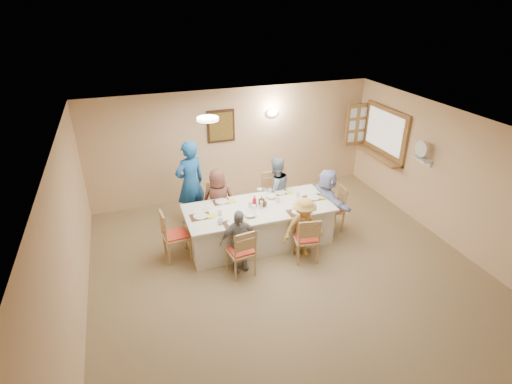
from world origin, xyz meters
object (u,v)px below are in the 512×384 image
object	(u,v)px
desk_fan	(422,152)
condiment_ketchup	(254,201)
dining_table	(259,225)
diner_front_right	(303,228)
diner_back_left	(218,200)
chair_back_left	(217,207)
diner_front_left	(239,241)
diner_right_end	(327,200)
serving_hatch	(385,133)
chair_front_left	(241,250)
caregiver	(190,183)
diner_back_right	(275,190)
chair_front_right	(306,238)
chair_right_end	(332,208)
chair_back_right	(273,197)
chair_left_end	(176,234)

from	to	relation	value
desk_fan	condiment_ketchup	size ratio (longest dim) A/B	1.34
dining_table	diner_front_right	distance (m)	0.93
diner_back_left	condiment_ketchup	xyz separation A→B (m)	(0.53, -0.63, 0.21)
desk_fan	condiment_ketchup	xyz separation A→B (m)	(-3.33, 0.35, -0.68)
chair_back_left	diner_front_left	size ratio (longest dim) A/B	0.80
diner_front_right	diner_right_end	size ratio (longest dim) A/B	0.89
serving_hatch	dining_table	bearing A→B (deg)	-162.60
serving_hatch	diner_front_right	size ratio (longest dim) A/B	1.29
dining_table	chair_front_left	world-z (taller)	chair_front_left
diner_front_left	caregiver	distance (m)	1.91
diner_back_right	diner_front_left	xyz separation A→B (m)	(-1.20, -1.36, -0.13)
dining_table	diner_back_left	size ratio (longest dim) A/B	2.06
serving_hatch	chair_front_right	distance (m)	3.50
diner_back_right	diner_front_left	world-z (taller)	diner_back_right
serving_hatch	diner_back_right	size ratio (longest dim) A/B	1.07
dining_table	chair_back_left	size ratio (longest dim) A/B	2.96
serving_hatch	chair_right_end	world-z (taller)	serving_hatch
chair_back_right	chair_left_end	size ratio (longest dim) A/B	1.01
chair_back_right	condiment_ketchup	bearing A→B (deg)	-124.27
diner_back_left	desk_fan	bearing A→B (deg)	177.18
dining_table	diner_front_left	size ratio (longest dim) A/B	2.38
chair_back_right	chair_front_left	bearing A→B (deg)	-119.37
diner_back_left	diner_back_right	distance (m)	1.20
diner_back_right	diner_front_left	distance (m)	1.82
chair_front_left	diner_right_end	xyz separation A→B (m)	(2.02, 0.80, 0.20)
chair_front_right	diner_front_right	size ratio (longest dim) A/B	0.77
caregiver	condiment_ketchup	distance (m)	1.47
chair_back_left	chair_right_end	size ratio (longest dim) A/B	1.00
chair_front_left	condiment_ketchup	bearing A→B (deg)	-129.02
chair_left_end	diner_front_right	bearing A→B (deg)	-112.47
dining_table	diner_back_left	bearing A→B (deg)	131.42
chair_front_left	chair_left_end	world-z (taller)	chair_left_end
chair_back_left	chair_front_left	xyz separation A→B (m)	(0.00, -1.60, -0.01)
serving_hatch	condiment_ketchup	size ratio (longest dim) A/B	6.70
dining_table	chair_left_end	distance (m)	1.55
diner_back_left	condiment_ketchup	bearing A→B (deg)	141.64
chair_front_left	diner_front_right	size ratio (longest dim) A/B	0.78
diner_back_left	diner_front_right	bearing A→B (deg)	142.73
serving_hatch	chair_back_right	xyz separation A→B (m)	(-2.77, -0.26, -1.01)
chair_front_right	chair_left_end	bearing A→B (deg)	-10.64
diner_back_left	caregiver	distance (m)	0.69
chair_back_left	diner_front_left	world-z (taller)	diner_front_left
diner_front_right	diner_right_end	bearing A→B (deg)	39.95
diner_front_left	chair_left_end	bearing A→B (deg)	141.31
chair_left_end	caregiver	distance (m)	1.32
desk_fan	chair_front_left	size ratio (longest dim) A/B	0.33
desk_fan	chair_left_end	size ratio (longest dim) A/B	0.31
serving_hatch	diner_front_left	distance (m)	4.44
diner_front_right	condiment_ketchup	bearing A→B (deg)	132.61
serving_hatch	diner_back_left	size ratio (longest dim) A/B	1.13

